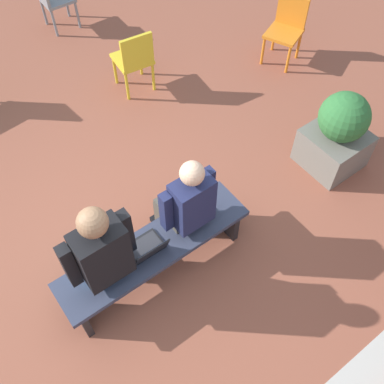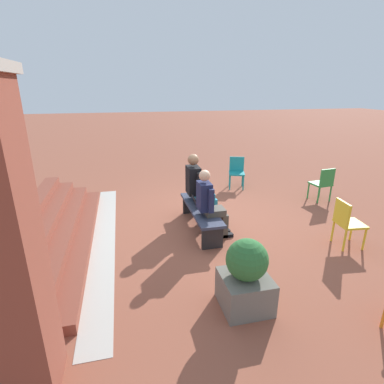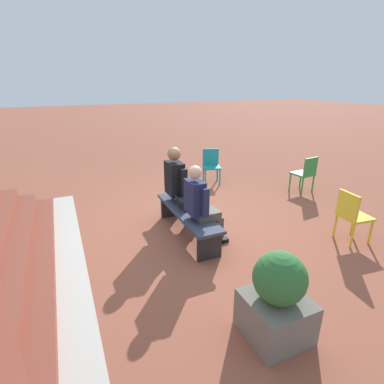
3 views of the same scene
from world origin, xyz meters
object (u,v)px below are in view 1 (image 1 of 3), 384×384
plastic_chair_far_right (134,58)px  planter (338,134)px  person_adult (98,251)px  laptop (147,249)px  bench (155,251)px  plastic_chair_near_bench_right (287,26)px  person_student (185,203)px

plastic_chair_far_right → planter: bearing=114.6°
person_adult → laptop: bearing=167.7°
bench → planter: bearing=179.3°
plastic_chair_near_bench_right → planter: (0.88, 1.69, -0.04)m
laptop → planter: size_ratio=0.34×
person_adult → plastic_chair_near_bench_right: size_ratio=1.67×
bench → person_adult: bearing=-8.8°
person_student → person_adult: bearing=-0.4°
plastic_chair_near_bench_right → planter: size_ratio=0.89×
plastic_chair_near_bench_right → plastic_chair_far_right: same height
bench → laptop: bearing=9.2°
laptop → plastic_chair_far_right: 2.64m
bench → planter: planter is taller
person_student → laptop: person_student is taller
planter → bench: bearing=-0.7°
bench → plastic_chair_near_bench_right: plastic_chair_near_bench_right is taller
bench → planter: 2.30m
laptop → planter: 2.37m
bench → person_adult: size_ratio=1.28×
bench → person_student: person_student is taller
bench → planter: (-2.29, 0.03, 0.08)m
bench → person_adult: (0.46, -0.07, 0.39)m
person_adult → laptop: 0.46m
planter → plastic_chair_near_bench_right: bearing=-117.4°
bench → laptop: size_ratio=5.63×
plastic_chair_far_right → planter: size_ratio=0.89×
person_adult → planter: 2.77m
plastic_chair_near_bench_right → plastic_chair_far_right: size_ratio=1.00×
person_adult → person_student: bearing=179.6°
person_student → planter: bearing=177.3°
person_student → planter: 1.93m
bench → plastic_chair_near_bench_right: bearing=-152.3°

